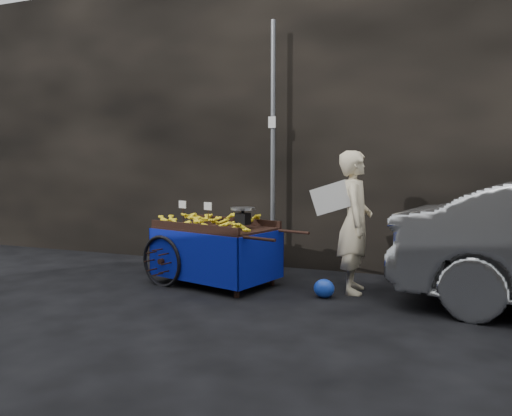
% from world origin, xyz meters
% --- Properties ---
extents(ground, '(80.00, 80.00, 0.00)m').
position_xyz_m(ground, '(0.00, 0.00, 0.00)').
color(ground, black).
rests_on(ground, ground).
extents(building_wall, '(13.50, 2.00, 5.00)m').
position_xyz_m(building_wall, '(0.39, 2.60, 2.50)').
color(building_wall, black).
rests_on(building_wall, ground).
extents(street_pole, '(0.12, 0.10, 4.00)m').
position_xyz_m(street_pole, '(0.30, 1.30, 2.01)').
color(street_pole, slate).
rests_on(street_pole, ground).
extents(banana_cart, '(2.42, 1.55, 1.22)m').
position_xyz_m(banana_cart, '(-0.20, 0.12, 0.75)').
color(banana_cart, black).
rests_on(banana_cart, ground).
extents(vendor, '(0.87, 0.76, 1.91)m').
position_xyz_m(vendor, '(1.79, 0.38, 0.96)').
color(vendor, beige).
rests_on(vendor, ground).
extents(plastic_bag, '(0.27, 0.22, 0.25)m').
position_xyz_m(plastic_bag, '(1.49, -0.06, 0.12)').
color(plastic_bag, blue).
rests_on(plastic_bag, ground).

